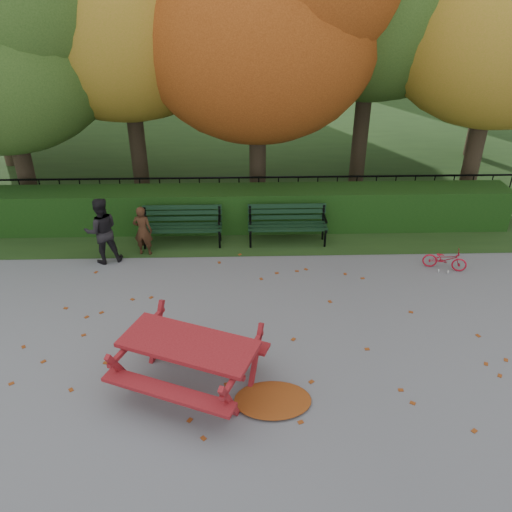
{
  "coord_description": "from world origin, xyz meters",
  "views": [
    {
      "loc": [
        0.09,
        -6.63,
        5.4
      ],
      "look_at": [
        0.31,
        1.24,
        1.0
      ],
      "focal_mm": 35.0,
      "sensor_mm": 36.0,
      "label": 1
    }
  ],
  "objects_px": {
    "bench_right": "(287,221)",
    "child": "(143,231)",
    "bench_left": "(182,223)",
    "tree_c": "(273,7)",
    "tree_a": "(0,23)",
    "bicycle": "(445,259)",
    "picnic_table": "(189,352)",
    "adult": "(102,231)"
  },
  "relations": [
    {
      "from": "bench_right",
      "to": "child",
      "type": "bearing_deg",
      "value": -171.12
    },
    {
      "from": "bench_left",
      "to": "child",
      "type": "xyz_separation_m",
      "value": [
        -0.8,
        -0.5,
        0.05
      ]
    },
    {
      "from": "bench_left",
      "to": "bench_right",
      "type": "height_order",
      "value": "same"
    },
    {
      "from": "tree_c",
      "to": "tree_a",
      "type": "bearing_deg",
      "value": -176.35
    },
    {
      "from": "tree_c",
      "to": "bicycle",
      "type": "relative_size",
      "value": 9.0
    },
    {
      "from": "tree_c",
      "to": "picnic_table",
      "type": "xyz_separation_m",
      "value": [
        -1.56,
        -6.94,
        -4.17
      ]
    },
    {
      "from": "tree_a",
      "to": "picnic_table",
      "type": "xyz_separation_m",
      "value": [
        4.46,
        -6.55,
        -3.87
      ]
    },
    {
      "from": "tree_a",
      "to": "bench_right",
      "type": "height_order",
      "value": "tree_a"
    },
    {
      "from": "picnic_table",
      "to": "child",
      "type": "relative_size",
      "value": 2.11
    },
    {
      "from": "bench_left",
      "to": "bench_right",
      "type": "bearing_deg",
      "value": 0.0
    },
    {
      "from": "bench_right",
      "to": "child",
      "type": "xyz_separation_m",
      "value": [
        -3.2,
        -0.5,
        0.05
      ]
    },
    {
      "from": "bench_right",
      "to": "picnic_table",
      "type": "height_order",
      "value": "picnic_table"
    },
    {
      "from": "bench_left",
      "to": "picnic_table",
      "type": "xyz_separation_m",
      "value": [
        0.58,
        -4.68,
        0.13
      ]
    },
    {
      "from": "picnic_table",
      "to": "adult",
      "type": "height_order",
      "value": "adult"
    },
    {
      "from": "bench_left",
      "to": "bench_right",
      "type": "relative_size",
      "value": 1.0
    },
    {
      "from": "tree_c",
      "to": "bench_left",
      "type": "xyz_separation_m",
      "value": [
        -2.13,
        -2.26,
        -4.3
      ]
    },
    {
      "from": "picnic_table",
      "to": "bench_right",
      "type": "bearing_deg",
      "value": 91.3
    },
    {
      "from": "bench_left",
      "to": "child",
      "type": "bearing_deg",
      "value": -148.1
    },
    {
      "from": "bench_right",
      "to": "adult",
      "type": "xyz_separation_m",
      "value": [
        -4.0,
        -0.8,
        0.21
      ]
    },
    {
      "from": "bench_left",
      "to": "picnic_table",
      "type": "relative_size",
      "value": 0.74
    },
    {
      "from": "child",
      "to": "adult",
      "type": "height_order",
      "value": "adult"
    },
    {
      "from": "bench_right",
      "to": "bicycle",
      "type": "distance_m",
      "value": 3.5
    },
    {
      "from": "bench_left",
      "to": "child",
      "type": "distance_m",
      "value": 0.95
    },
    {
      "from": "picnic_table",
      "to": "child",
      "type": "xyz_separation_m",
      "value": [
        -1.38,
        4.18,
        -0.08
      ]
    },
    {
      "from": "child",
      "to": "bicycle",
      "type": "distance_m",
      "value": 6.49
    },
    {
      "from": "tree_c",
      "to": "bicycle",
      "type": "distance_m",
      "value": 6.8
    },
    {
      "from": "bench_right",
      "to": "adult",
      "type": "distance_m",
      "value": 4.08
    },
    {
      "from": "tree_c",
      "to": "child",
      "type": "height_order",
      "value": "tree_c"
    },
    {
      "from": "picnic_table",
      "to": "bicycle",
      "type": "bearing_deg",
      "value": 56.05
    },
    {
      "from": "adult",
      "to": "bicycle",
      "type": "xyz_separation_m",
      "value": [
        7.22,
        -0.55,
        -0.5
      ]
    },
    {
      "from": "child",
      "to": "bicycle",
      "type": "height_order",
      "value": "child"
    },
    {
      "from": "child",
      "to": "tree_c",
      "type": "bearing_deg",
      "value": -129.77
    },
    {
      "from": "tree_a",
      "to": "child",
      "type": "bearing_deg",
      "value": -37.63
    },
    {
      "from": "tree_c",
      "to": "bench_left",
      "type": "bearing_deg",
      "value": -133.36
    },
    {
      "from": "bench_right",
      "to": "bench_left",
      "type": "bearing_deg",
      "value": 180.0
    },
    {
      "from": "child",
      "to": "bicycle",
      "type": "bearing_deg",
      "value": 179.52
    },
    {
      "from": "adult",
      "to": "tree_a",
      "type": "bearing_deg",
      "value": -68.94
    },
    {
      "from": "bench_left",
      "to": "bicycle",
      "type": "relative_size",
      "value": 2.03
    },
    {
      "from": "bench_right",
      "to": "child",
      "type": "height_order",
      "value": "child"
    },
    {
      "from": "bench_right",
      "to": "bicycle",
      "type": "xyz_separation_m",
      "value": [
        3.22,
        -1.35,
        -0.29
      ]
    },
    {
      "from": "picnic_table",
      "to": "child",
      "type": "distance_m",
      "value": 4.4
    },
    {
      "from": "tree_c",
      "to": "bench_left",
      "type": "relative_size",
      "value": 4.44
    }
  ]
}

